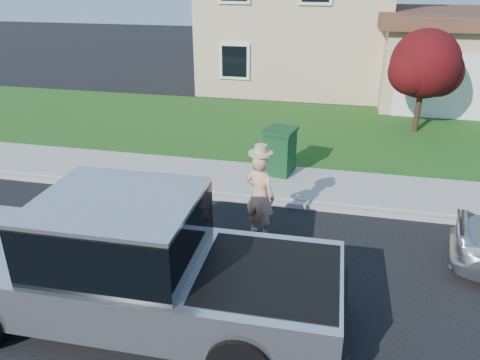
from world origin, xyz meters
The scene contains 9 objects.
ground centered at (0.00, 0.00, 0.00)m, with size 80.00×80.00×0.00m, color black.
curb centered at (1.00, 2.90, 0.06)m, with size 40.00×0.20×0.12m, color gray.
sidewalk centered at (1.00, 4.00, 0.07)m, with size 40.00×2.00×0.15m, color gray.
lawn centered at (1.00, 8.50, 0.05)m, with size 40.00×7.00×0.10m, color #1C4B15.
house centered at (1.31, 16.38, 3.17)m, with size 14.00×11.30×6.85m.
pickup_truck centered at (-0.53, -1.47, 0.98)m, with size 6.44×2.49×2.10m.
woman centered at (0.90, 1.48, 0.94)m, with size 0.78×0.65×1.99m.
ornamental_tree centered at (4.87, 9.16, 2.24)m, with size 2.44×2.20×3.35m.
trash_bin centered at (0.88, 4.52, 0.76)m, with size 0.89×0.98×1.21m.
Camera 1 is at (2.36, -6.90, 5.06)m, focal length 35.00 mm.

